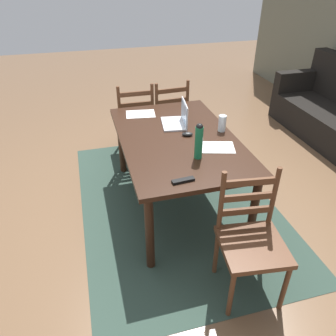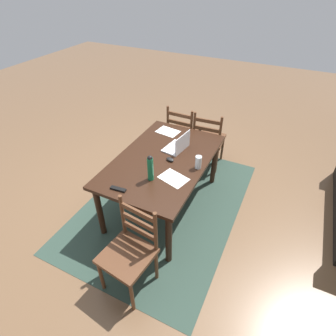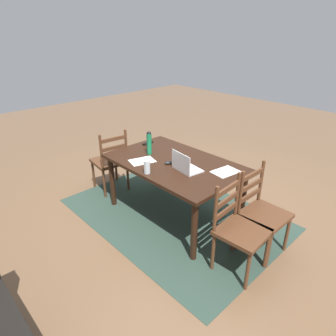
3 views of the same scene
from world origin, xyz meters
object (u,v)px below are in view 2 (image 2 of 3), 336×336
Objects in this scene: laptop at (178,145)px; computer_mouse at (170,160)px; drinking_glass at (198,162)px; tv_remote at (118,189)px; dining_table at (163,164)px; chair_left_far at (208,140)px; chair_right_far at (130,252)px; chair_left_near at (183,134)px; water_bottle at (150,167)px.

computer_mouse is (0.26, 0.01, -0.04)m from laptop.
drinking_glass reaches higher than tv_remote.
dining_table is 1.72× the size of chair_left_far.
dining_table is at bearing -169.20° from chair_right_far.
computer_mouse is (-1.10, -0.12, 0.31)m from chair_right_far.
chair_right_far reaches higher than computer_mouse.
dining_table is 0.47m from drinking_glass.
chair_left_far is at bearing 90.01° from chair_left_near.
chair_left_far is 1.00× the size of chair_right_far.
water_bottle is (1.50, 0.26, 0.45)m from chair_left_near.
water_bottle is at bearing -2.47° from laptop.
dining_table is 10.71× the size of drinking_glass.
dining_table is 1.14m from chair_left_near.
chair_right_far reaches higher than tv_remote.
computer_mouse is at bearing 174.46° from water_bottle.
laptop is (-0.26, 0.08, 0.14)m from dining_table.
laptop is at bearing 161.87° from dining_table.
laptop reaches higher than chair_left_near.
chair_left_near is 1.19m from computer_mouse.
tv_remote is (0.69, -0.26, -0.01)m from computer_mouse.
dining_table is at bearing -88.16° from drinking_glass.
computer_mouse reaches higher than dining_table.
laptop is 2.28× the size of drinking_glass.
drinking_glass is 0.93m from tv_remote.
water_bottle reaches higher than drinking_glass.
chair_right_far is at bearing 37.19° from tv_remote.
drinking_glass is at bearing 108.67° from computer_mouse.
chair_left_near is at bearing -149.50° from drinking_glass.
chair_left_near is 5.59× the size of tv_remote.
chair_right_far reaches higher than drinking_glass.
tv_remote is (0.30, -0.22, -0.15)m from water_bottle.
water_bottle is at bearing 138.90° from tv_remote.
chair_right_far is at bearing 0.06° from chair_left_far.
computer_mouse is (0.02, -0.34, -0.06)m from drinking_glass.
laptop is at bearing -124.79° from drinking_glass.
drinking_glass is (0.24, 0.35, 0.02)m from laptop.
chair_right_far is at bearing -11.39° from drinking_glass.
chair_left_near is 3.15× the size of water_bottle.
water_bottle is 3.02× the size of computer_mouse.
tv_remote is at bearing 1.42° from chair_left_near.
water_bottle is (0.65, -0.03, 0.10)m from laptop.
chair_left_near is 2.73× the size of laptop.
dining_table is 0.47m from water_bottle.
chair_left_near and chair_right_far have the same top height.
water_bottle is at bearing 9.94° from chair_left_near.
chair_left_near is 0.96m from laptop.
laptop is 0.27m from computer_mouse.
chair_right_far is 1.15m from computer_mouse.
drinking_glass is at bearing 134.99° from tv_remote.
laptop is at bearing -162.01° from computer_mouse.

